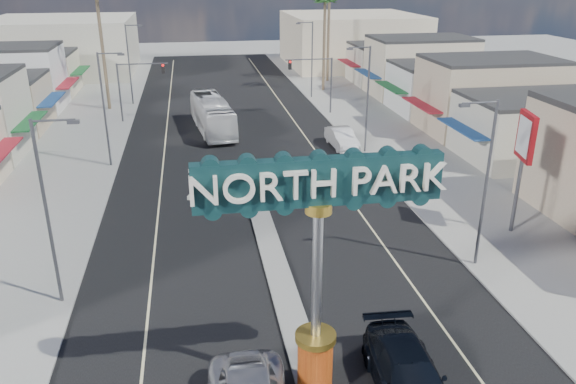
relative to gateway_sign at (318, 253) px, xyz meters
name	(u,v)px	position (x,y,z in m)	size (l,w,h in m)	color
ground	(243,159)	(0.00, 28.02, -5.93)	(160.00, 160.00, 0.00)	gray
road	(243,159)	(0.00, 28.02, -5.92)	(20.00, 120.00, 0.01)	black
median_island	(270,245)	(0.00, 12.02, -5.85)	(1.30, 30.00, 0.16)	gray
sidewalk_left	(67,168)	(-14.00, 28.02, -5.87)	(8.00, 120.00, 0.12)	gray
sidewalk_right	(402,150)	(14.00, 28.02, -5.87)	(8.00, 120.00, 0.12)	gray
storefront_row_right	(449,84)	(24.00, 41.02, -2.93)	(12.00, 42.00, 6.00)	#B7B29E
backdrop_far_left	(64,46)	(-22.00, 73.02, -1.93)	(20.00, 20.00, 8.00)	#B7B29E
backdrop_far_right	(351,40)	(22.00, 73.02, -1.93)	(20.00, 20.00, 8.00)	beige
gateway_sign	(318,253)	(0.00, 0.00, 0.00)	(8.20, 1.50, 9.15)	#B0300D
traffic_signal_left	(137,80)	(-9.18, 42.02, -1.65)	(5.09, 0.45, 6.00)	#47474C
traffic_signal_right	(315,75)	(9.18, 42.02, -1.65)	(5.09, 0.45, 6.00)	#47474C
streetlight_l_near	(49,205)	(-10.43, 8.02, -0.86)	(2.03, 0.22, 9.00)	#47474C
streetlight_l_mid	(106,104)	(-10.43, 28.02, -0.86)	(2.03, 0.22, 9.00)	#47474C
streetlight_l_far	(130,61)	(-10.43, 50.02, -0.86)	(2.03, 0.22, 9.00)	#47474C
streetlight_r_near	(484,177)	(10.43, 8.02, -0.86)	(2.03, 0.22, 9.00)	#47474C
streetlight_r_mid	(366,94)	(10.43, 28.02, -0.86)	(2.03, 0.22, 9.00)	#47474C
streetlight_r_far	(311,56)	(10.43, 50.02, -0.86)	(2.03, 0.22, 9.00)	#47474C
palm_left_far	(97,2)	(-13.00, 48.02, 5.57)	(2.60, 2.60, 13.10)	brown
palm_right_mid	(325,5)	(13.00, 54.02, 4.67)	(2.60, 2.60, 12.10)	brown
suv_right	(408,376)	(3.36, -0.75, -5.05)	(2.45, 6.03, 1.75)	black
car_parked_right	(342,138)	(9.00, 29.79, -5.07)	(1.81, 5.20, 1.71)	silver
city_bus	(212,115)	(-2.00, 37.14, -4.31)	(2.71, 11.59, 3.23)	silver
bank_pylon_sign	(525,143)	(14.62, 11.37, -0.32)	(0.77, 2.27, 7.25)	#47474C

